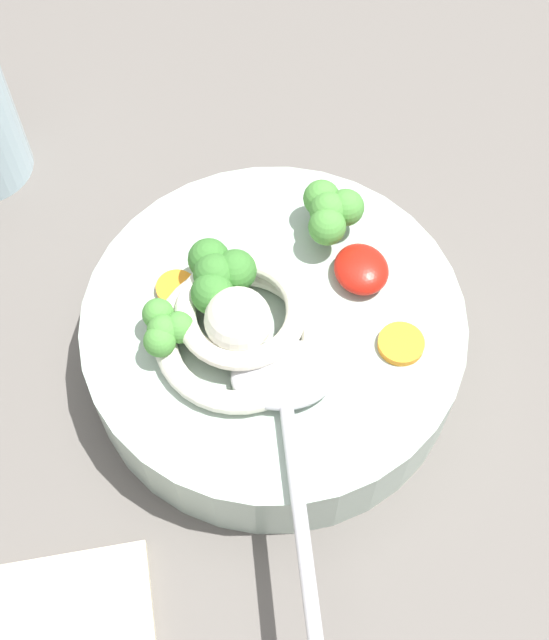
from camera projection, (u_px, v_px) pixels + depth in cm
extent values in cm
cube|color=#5B5651|center=(263.00, 375.00, 57.27)|extent=(107.41, 107.41, 3.97)
cylinder|color=#9EB2A3|center=(274.00, 341.00, 53.28)|extent=(23.02, 23.02, 5.28)
cylinder|color=gold|center=(274.00, 340.00, 53.09)|extent=(20.26, 20.26, 4.86)
torus|color=silver|center=(239.00, 336.00, 49.69)|extent=(9.85, 9.85, 1.36)
torus|color=silver|center=(242.00, 315.00, 49.11)|extent=(10.55, 10.55, 1.22)
sphere|color=silver|center=(238.00, 320.00, 48.16)|extent=(3.82, 3.82, 3.82)
ellipsoid|color=#B7B7BC|center=(282.00, 375.00, 48.30)|extent=(5.51, 6.76, 1.60)
cylinder|color=#B7B7BC|center=(299.00, 504.00, 44.58)|extent=(14.86, 3.77, 0.80)
ellipsoid|color=#B2190F|center=(361.00, 269.00, 51.80)|extent=(3.63, 3.27, 1.63)
cylinder|color=#7A9E60|center=(326.00, 228.00, 53.57)|extent=(1.16, 1.16, 1.25)
sphere|color=#478938|center=(328.00, 210.00, 52.04)|extent=(2.29, 2.29, 2.29)
sphere|color=#478938|center=(322.00, 198.00, 52.76)|extent=(2.29, 2.29, 2.29)
sphere|color=#478938|center=(327.00, 226.00, 51.57)|extent=(2.29, 2.29, 2.29)
sphere|color=#478938|center=(346.00, 208.00, 52.35)|extent=(2.29, 2.29, 2.29)
cylinder|color=#7A9E60|center=(216.00, 292.00, 51.16)|extent=(1.27, 1.27, 1.36)
sphere|color=#38752D|center=(214.00, 274.00, 49.49)|extent=(2.49, 2.49, 2.49)
sphere|color=#38752D|center=(209.00, 259.00, 50.28)|extent=(2.49, 2.49, 2.49)
sphere|color=#38752D|center=(212.00, 293.00, 48.98)|extent=(2.49, 2.49, 2.49)
sphere|color=#38752D|center=(235.00, 270.00, 49.84)|extent=(2.49, 2.49, 2.49)
cylinder|color=#7A9E60|center=(165.00, 338.00, 49.79)|extent=(0.95, 0.95, 1.01)
sphere|color=#478938|center=(162.00, 326.00, 48.55)|extent=(1.86, 1.86, 1.86)
sphere|color=#478938|center=(158.00, 314.00, 49.14)|extent=(1.86, 1.86, 1.86)
sphere|color=#478938|center=(160.00, 341.00, 48.17)|extent=(1.86, 1.86, 1.86)
sphere|color=#478938|center=(178.00, 323.00, 48.81)|extent=(1.86, 1.86, 1.86)
cylinder|color=orange|center=(401.00, 344.00, 49.90)|extent=(2.71, 2.71, 0.51)
cylinder|color=orange|center=(176.00, 289.00, 51.77)|extent=(2.43, 2.43, 0.53)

